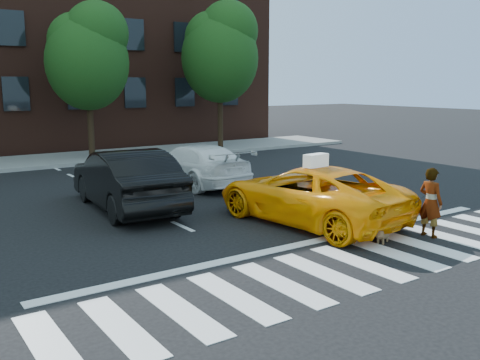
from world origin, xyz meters
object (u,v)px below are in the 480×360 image
object	(u,v)px
taxi	(310,194)
white_suv	(194,165)
tree_mid	(88,52)
woman	(431,202)
black_sedan	(126,180)
tree_right	(220,48)
dog	(382,234)

from	to	relation	value
taxi	white_suv	distance (m)	6.11
tree_mid	taxi	size ratio (longest dim) A/B	1.36
tree_mid	woman	bearing A→B (deg)	-82.54
black_sedan	white_suv	bearing A→B (deg)	-142.97
tree_right	white_suv	xyz separation A→B (m)	(-6.13, -7.92, -4.56)
white_suv	dog	size ratio (longest dim) A/B	7.90
black_sedan	taxi	bearing A→B (deg)	134.36
tree_mid	dog	distance (m)	17.00
tree_mid	black_sedan	distance (m)	11.14
tree_mid	woman	world-z (taller)	tree_mid
tree_right	dog	distance (m)	18.16
tree_mid	taxi	xyz separation A→B (m)	(0.75, -14.03, -4.12)
taxi	black_sedan	xyz separation A→B (m)	(-3.29, 3.96, 0.12)
tree_right	taxi	size ratio (longest dim) A/B	1.47
tree_mid	woman	size ratio (longest dim) A/B	4.40
white_suv	woman	world-z (taller)	woman
taxi	woman	world-z (taller)	woman
tree_mid	tree_right	distance (m)	7.01
tree_mid	woman	xyz separation A→B (m)	(2.17, -16.58, -4.05)
tree_mid	dog	xyz separation A→B (m)	(0.87, -16.33, -4.64)
tree_right	black_sedan	xyz separation A→B (m)	(-9.53, -10.08, -4.41)
white_suv	black_sedan	bearing A→B (deg)	28.99
tree_right	woman	world-z (taller)	tree_right
tree_mid	woman	distance (m)	17.20
woman	tree_right	bearing A→B (deg)	-17.00
tree_right	taxi	distance (m)	16.02
taxi	woman	bearing A→B (deg)	112.79
dog	woman	bearing A→B (deg)	-32.66
tree_right	woman	size ratio (longest dim) A/B	4.78
black_sedan	woman	world-z (taller)	black_sedan
taxi	woman	xyz separation A→B (m)	(1.42, -2.54, 0.08)
tree_mid	tree_right	xyz separation A→B (m)	(7.00, -0.00, 0.41)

